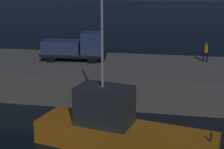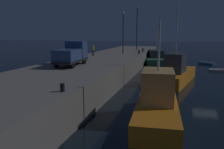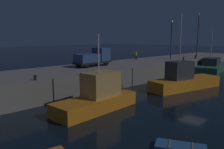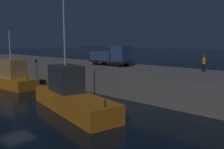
# 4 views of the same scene
# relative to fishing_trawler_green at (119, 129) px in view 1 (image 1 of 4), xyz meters

# --- Properties ---
(pier_quay) EXTENTS (78.66, 9.46, 2.50)m
(pier_quay) POSITION_rel_fishing_trawler_green_xyz_m (-3.49, 10.55, 0.05)
(pier_quay) COLOR gray
(pier_quay) RESTS_ON ground
(fishing_trawler_green) EXTENTS (10.90, 4.89, 9.57)m
(fishing_trawler_green) POSITION_rel_fishing_trawler_green_xyz_m (0.00, 0.00, 0.00)
(fishing_trawler_green) COLOR orange
(fishing_trawler_green) RESTS_ON ground
(utility_truck) EXTENTS (6.01, 2.50, 2.62)m
(utility_truck) POSITION_rel_fishing_trawler_green_xyz_m (-5.78, 11.18, 2.57)
(utility_truck) COLOR black
(utility_truck) RESTS_ON pier_quay
(dockworker) EXTENTS (0.44, 0.42, 1.76)m
(dockworker) POSITION_rel_fishing_trawler_green_xyz_m (5.75, 12.95, 2.30)
(dockworker) COLOR black
(dockworker) RESTS_ON pier_quay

